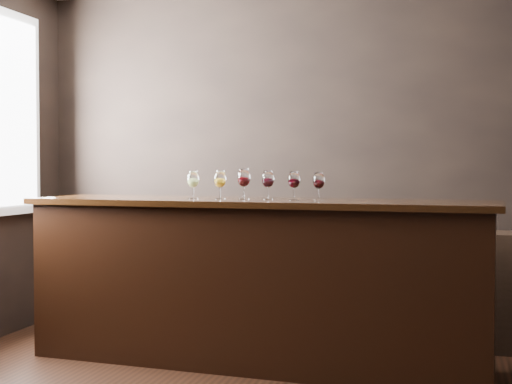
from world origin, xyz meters
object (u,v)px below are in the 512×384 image
(glass_red_a, at_px, (244,179))
(glass_red_d, at_px, (319,181))
(glass_red_b, at_px, (268,180))
(glass_red_c, at_px, (294,180))
(glass_amber, at_px, (220,180))
(bar_counter, at_px, (256,285))
(glass_white, at_px, (193,180))
(back_bar_shelf, at_px, (401,287))

(glass_red_a, bearing_deg, glass_red_d, -1.57)
(glass_red_b, height_order, glass_red_c, glass_red_b)
(glass_red_a, bearing_deg, glass_amber, -177.92)
(bar_counter, distance_m, glass_red_b, 0.71)
(glass_white, xyz_separation_m, glass_red_c, (0.70, 0.03, -0.00))
(glass_red_b, relative_size, glass_red_d, 1.06)
(glass_red_b, bearing_deg, glass_red_a, -175.52)
(glass_red_a, distance_m, glass_red_c, 0.35)
(glass_red_b, height_order, glass_red_d, glass_red_b)
(bar_counter, distance_m, glass_white, 0.83)
(glass_white, bearing_deg, bar_counter, 1.55)
(glass_red_b, bearing_deg, back_bar_shelf, 44.21)
(bar_counter, xyz_separation_m, back_bar_shelf, (0.90, 0.84, -0.11))
(bar_counter, xyz_separation_m, glass_red_a, (-0.09, 0.02, 0.71))
(glass_red_a, xyz_separation_m, glass_red_b, (0.17, 0.01, -0.01))
(back_bar_shelf, relative_size, glass_red_c, 12.38)
(glass_amber, xyz_separation_m, glass_red_a, (0.17, 0.01, 0.01))
(glass_white, bearing_deg, glass_red_b, 5.18)
(glass_red_a, relative_size, glass_red_d, 1.12)
(glass_amber, distance_m, glass_red_b, 0.33)
(glass_red_a, height_order, glass_red_c, glass_red_a)
(glass_red_c, bearing_deg, glass_amber, 179.95)
(glass_amber, xyz_separation_m, glass_red_d, (0.68, -0.01, -0.01))
(glass_red_d, bearing_deg, glass_red_a, 178.43)
(back_bar_shelf, xyz_separation_m, glass_red_d, (-0.48, -0.83, 0.81))
(back_bar_shelf, relative_size, glass_amber, 12.28)
(glass_white, xyz_separation_m, glass_amber, (0.18, 0.03, 0.00))
(bar_counter, bearing_deg, glass_red_d, 4.47)
(glass_white, distance_m, glass_red_a, 0.35)
(glass_amber, xyz_separation_m, glass_red_c, (0.52, -0.00, -0.00))
(glass_red_a, xyz_separation_m, glass_red_c, (0.35, -0.01, -0.01))
(glass_white, relative_size, glass_red_a, 0.93)
(glass_red_a, height_order, glass_red_d, glass_red_a)
(glass_red_b, bearing_deg, glass_white, -174.82)
(glass_red_a, xyz_separation_m, glass_red_d, (0.52, -0.01, -0.01))
(glass_red_b, distance_m, glass_red_c, 0.18)
(glass_red_c, bearing_deg, back_bar_shelf, 51.97)
(back_bar_shelf, height_order, glass_amber, glass_amber)
(back_bar_shelf, bearing_deg, glass_red_d, -119.82)
(glass_red_b, xyz_separation_m, glass_red_d, (0.35, -0.03, -0.01))
(glass_white, relative_size, glass_red_c, 1.00)
(glass_red_c, bearing_deg, glass_red_b, 173.91)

